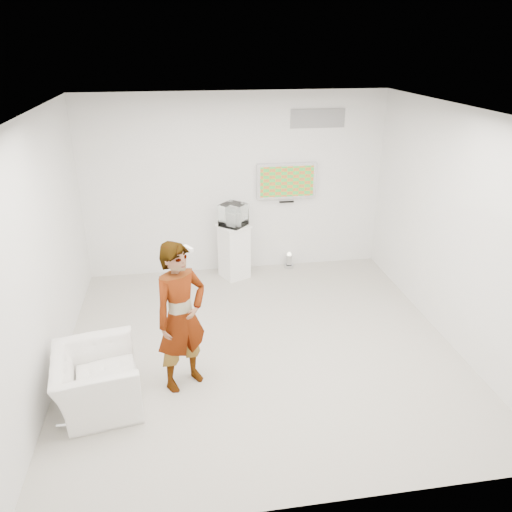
% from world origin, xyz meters
% --- Properties ---
extents(room, '(5.01, 5.01, 3.00)m').
position_xyz_m(room, '(0.00, 0.00, 1.50)').
color(room, '#ACA79E').
rests_on(room, ground).
extents(tv, '(1.00, 0.08, 0.60)m').
position_xyz_m(tv, '(0.85, 2.45, 1.55)').
color(tv, silver).
rests_on(tv, room).
extents(logo_decal, '(0.90, 0.02, 0.30)m').
position_xyz_m(logo_decal, '(1.35, 2.49, 2.55)').
color(logo_decal, gray).
rests_on(logo_decal, room).
extents(person, '(0.77, 0.71, 1.77)m').
position_xyz_m(person, '(-1.00, -0.62, 0.88)').
color(person, white).
rests_on(person, room).
extents(armchair, '(1.02, 1.12, 0.65)m').
position_xyz_m(armchair, '(-1.94, -0.86, 0.32)').
color(armchair, white).
rests_on(armchair, room).
extents(pedestal, '(0.59, 0.59, 0.92)m').
position_xyz_m(pedestal, '(-0.08, 2.15, 0.46)').
color(pedestal, white).
rests_on(pedestal, room).
extents(floor_uplight, '(0.19, 0.19, 0.27)m').
position_xyz_m(floor_uplight, '(0.91, 2.36, 0.14)').
color(floor_uplight, silver).
rests_on(floor_uplight, room).
extents(vitrine, '(0.51, 0.51, 0.36)m').
position_xyz_m(vitrine, '(-0.08, 2.15, 1.10)').
color(vitrine, white).
rests_on(vitrine, pedestal).
extents(console, '(0.15, 0.16, 0.22)m').
position_xyz_m(console, '(-0.08, 2.15, 1.03)').
color(console, white).
rests_on(console, pedestal).
extents(wii_remote, '(0.11, 0.15, 0.04)m').
position_xyz_m(wii_remote, '(-0.87, -0.36, 1.59)').
color(wii_remote, white).
rests_on(wii_remote, person).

